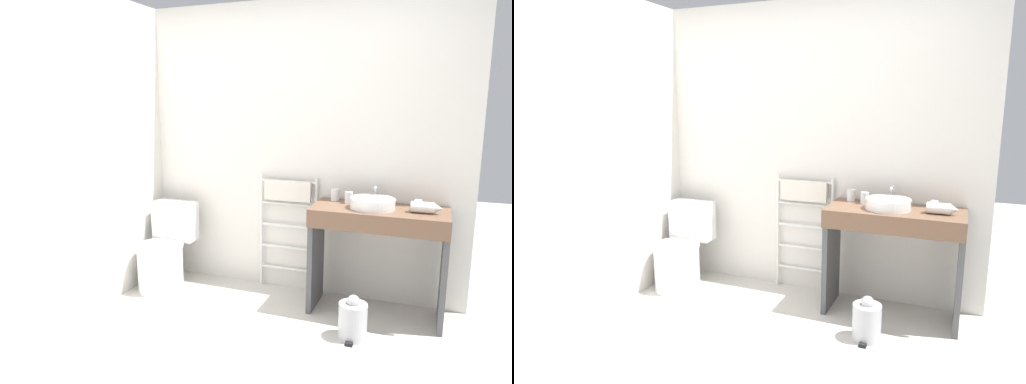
# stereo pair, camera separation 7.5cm
# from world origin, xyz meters

# --- Properties ---
(wall_back) EXTENTS (2.83, 0.12, 2.42)m
(wall_back) POSITION_xyz_m (0.00, 1.60, 1.21)
(wall_back) COLOR silver
(wall_back) RESTS_ON ground_plane
(wall_side) EXTENTS (0.12, 2.27, 2.42)m
(wall_side) POSITION_xyz_m (-1.35, 0.77, 1.21)
(wall_side) COLOR silver
(wall_side) RESTS_ON ground_plane
(toilet) EXTENTS (0.40, 0.56, 0.74)m
(toilet) POSITION_xyz_m (-1.04, 1.15, 0.30)
(toilet) COLOR white
(toilet) RESTS_ON ground_plane
(towel_radiator) EXTENTS (0.51, 0.06, 0.99)m
(towel_radiator) POSITION_xyz_m (-0.03, 1.49, 0.72)
(towel_radiator) COLOR white
(towel_radiator) RESTS_ON ground_plane
(vanity_counter) EXTENTS (0.98, 0.48, 0.84)m
(vanity_counter) POSITION_xyz_m (0.75, 1.28, 0.57)
(vanity_counter) COLOR brown
(vanity_counter) RESTS_ON ground_plane
(sink_basin) EXTENTS (0.33, 0.33, 0.08)m
(sink_basin) POSITION_xyz_m (0.70, 1.26, 0.88)
(sink_basin) COLOR white
(sink_basin) RESTS_ON vanity_counter
(faucet) EXTENTS (0.02, 0.10, 0.15)m
(faucet) POSITION_xyz_m (0.70, 1.44, 0.93)
(faucet) COLOR silver
(faucet) RESTS_ON vanity_counter
(cup_near_wall) EXTENTS (0.06, 0.06, 0.09)m
(cup_near_wall) POSITION_xyz_m (0.38, 1.44, 0.88)
(cup_near_wall) COLOR white
(cup_near_wall) RESTS_ON vanity_counter
(cup_near_edge) EXTENTS (0.06, 0.06, 0.09)m
(cup_near_edge) POSITION_xyz_m (0.50, 1.38, 0.88)
(cup_near_edge) COLOR white
(cup_near_edge) RESTS_ON vanity_counter
(hair_dryer) EXTENTS (0.22, 0.18, 0.08)m
(hair_dryer) POSITION_xyz_m (1.06, 1.27, 0.88)
(hair_dryer) COLOR white
(hair_dryer) RESTS_ON vanity_counter
(trash_bin) EXTENTS (0.20, 0.23, 0.32)m
(trash_bin) POSITION_xyz_m (0.65, 0.85, 0.14)
(trash_bin) COLOR #B7B7BC
(trash_bin) RESTS_ON ground_plane
(bath_mat) EXTENTS (0.56, 0.36, 0.01)m
(bath_mat) POSITION_xyz_m (-1.05, 0.52, 0.01)
(bath_mat) COLOR silver
(bath_mat) RESTS_ON ground_plane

